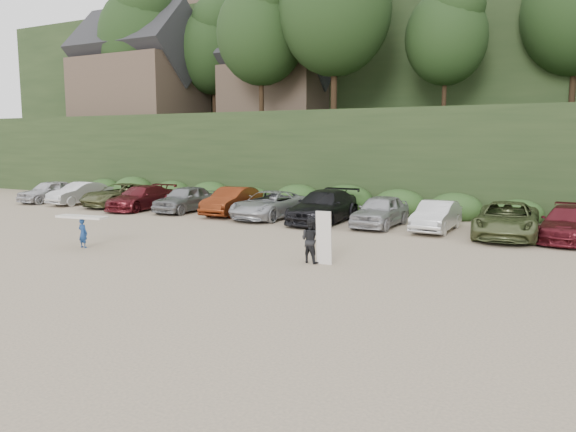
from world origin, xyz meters
The scene contains 5 objects.
ground centered at (0.00, 0.00, 0.00)m, with size 120.00×120.00×0.00m, color tan.
hillside_backdrop centered at (-0.26, 35.93, 11.22)m, with size 90.00×41.50×28.00m.
parked_cars centered at (-2.88, 10.04, 0.75)m, with size 39.22×5.96×1.63m.
child_surfer centered at (-6.85, -0.57, 0.86)m, with size 2.17×0.89×1.26m.
adult_surfer centered at (2.22, 1.29, 0.79)m, with size 1.25×0.73×1.84m.
Camera 1 is at (10.59, -15.68, 4.19)m, focal length 35.00 mm.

